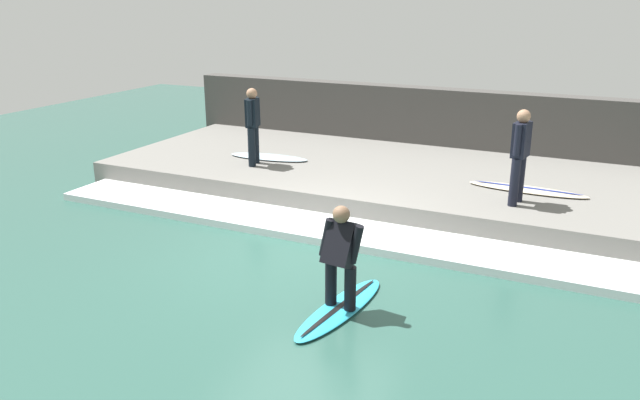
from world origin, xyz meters
name	(u,v)px	position (x,y,z in m)	size (l,w,h in m)	color
ground_plane	(307,253)	(0.00, 0.00, 0.00)	(28.00, 28.00, 0.00)	#2D564C
concrete_ledge	(387,178)	(3.62, 0.00, 0.22)	(4.40, 11.18, 0.44)	slate
back_wall	(423,125)	(6.07, 0.00, 0.86)	(0.50, 11.74, 1.71)	#474442
wave_foam_crest	(330,230)	(0.87, 0.00, 0.06)	(1.10, 10.62, 0.13)	white
surfboard_riding	(340,308)	(-1.46, -1.18, 0.03)	(1.95, 0.69, 0.07)	#2DADD1
surfer_riding	(341,252)	(-1.46, -1.18, 0.78)	(0.46, 0.60, 1.31)	black
surfer_waiting_near	(520,152)	(2.39, -2.66, 1.32)	(0.52, 0.27, 1.56)	black
surfboard_waiting_near	(527,189)	(3.17, -2.75, 0.47)	(0.53, 2.05, 0.07)	beige
surfer_waiting_far	(253,122)	(2.69, 2.51, 1.31)	(0.51, 0.31, 1.54)	black
surfboard_waiting_far	(269,157)	(3.24, 2.49, 0.47)	(0.67, 1.77, 0.06)	silver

